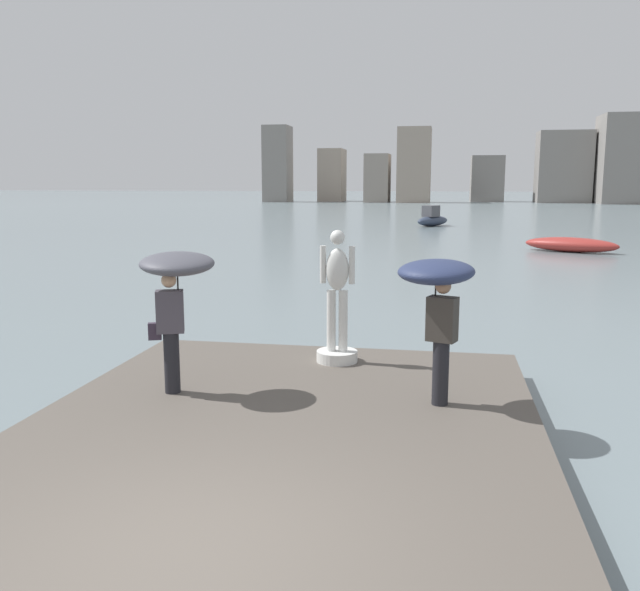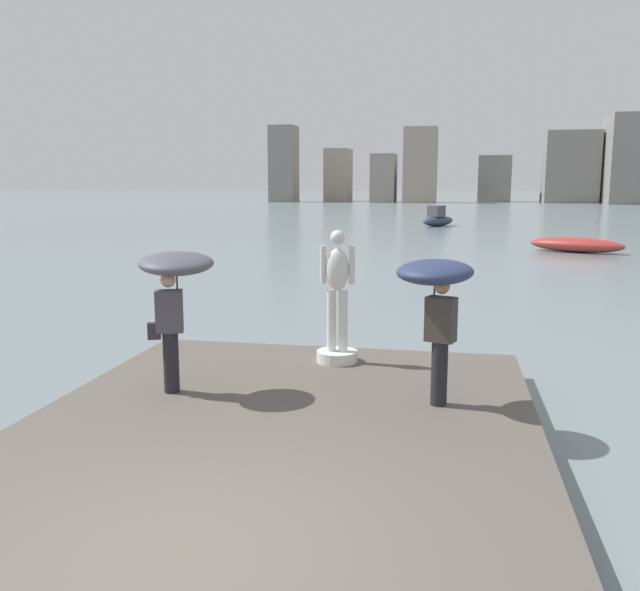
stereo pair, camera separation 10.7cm
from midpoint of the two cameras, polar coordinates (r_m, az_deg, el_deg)
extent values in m
plane|color=slate|center=(44.98, 8.32, 5.23)|extent=(400.00, 400.00, 0.00)
cube|color=#564F47|center=(7.76, -5.05, -14.61)|extent=(6.47, 9.97, 0.40)
cylinder|color=silver|center=(11.31, 1.73, -5.17)|extent=(0.69, 0.69, 0.18)
cylinder|color=silver|center=(11.19, 1.24, -2.14)|extent=(0.15, 0.15, 1.03)
cylinder|color=silver|center=(11.16, 2.26, -2.18)|extent=(0.15, 0.15, 1.03)
ellipsoid|color=silver|center=(11.03, 1.77, 2.22)|extent=(0.38, 0.26, 0.69)
sphere|color=silver|center=(10.97, 1.79, 4.95)|extent=(0.24, 0.24, 0.24)
cylinder|color=silver|center=(11.06, 0.54, 2.65)|extent=(0.10, 0.10, 0.62)
cylinder|color=silver|center=(10.98, 3.01, 2.59)|extent=(0.10, 0.10, 0.62)
cylinder|color=black|center=(9.84, -12.21, -5.55)|extent=(0.22, 0.22, 0.88)
cube|color=#47424C|center=(9.68, -12.37, -1.31)|extent=(0.44, 0.36, 0.60)
sphere|color=tan|center=(9.60, -12.46, 1.29)|extent=(0.21, 0.21, 0.21)
cylinder|color=#262626|center=(9.66, -11.71, 0.65)|extent=(0.02, 0.02, 0.55)
ellipsoid|color=#4C4C56|center=(9.61, -11.78, 2.69)|extent=(1.35, 1.36, 0.38)
cube|color=#332838|center=(9.77, -13.59, -2.94)|extent=(0.20, 0.16, 0.24)
cylinder|color=black|center=(9.23, 10.41, -6.50)|extent=(0.22, 0.22, 0.88)
cube|color=#38332D|center=(9.06, 10.55, -2.00)|extent=(0.44, 0.36, 0.60)
sphere|color=#A87A5B|center=(8.98, 10.64, 0.78)|extent=(0.21, 0.21, 0.21)
cylinder|color=#262626|center=(9.08, 9.99, -0.04)|extent=(0.02, 0.02, 0.50)
ellipsoid|color=navy|center=(9.03, 10.05, 1.99)|extent=(1.32, 1.33, 0.37)
ellipsoid|color=#9E2D28|center=(34.93, 21.01, 4.03)|extent=(4.60, 3.14, 0.71)
ellipsoid|color=#2D384C|center=(52.76, 10.05, 6.24)|extent=(2.99, 3.78, 0.78)
cube|color=#4C4C51|center=(52.49, 9.91, 7.07)|extent=(1.40, 1.50, 0.85)
cube|color=gray|center=(115.75, -3.06, 11.07)|extent=(4.20, 5.24, 12.61)
cube|color=gray|center=(118.93, 1.59, 10.16)|extent=(4.12, 6.71, 8.96)
cube|color=gray|center=(114.28, 5.45, 9.88)|extent=(4.01, 6.38, 7.90)
cube|color=gray|center=(113.13, 8.55, 10.87)|extent=(5.36, 6.42, 12.05)
cube|color=gray|center=(119.91, 14.53, 9.56)|extent=(5.40, 6.54, 7.71)
cube|color=gray|center=(117.47, 20.50, 10.17)|extent=(8.34, 5.95, 11.40)
cube|color=gray|center=(115.44, 25.21, 10.42)|extent=(8.50, 7.87, 13.53)
camera|label=1|loc=(0.05, -89.72, 0.05)|focal=37.71mm
camera|label=2|loc=(0.05, 90.28, -0.05)|focal=37.71mm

